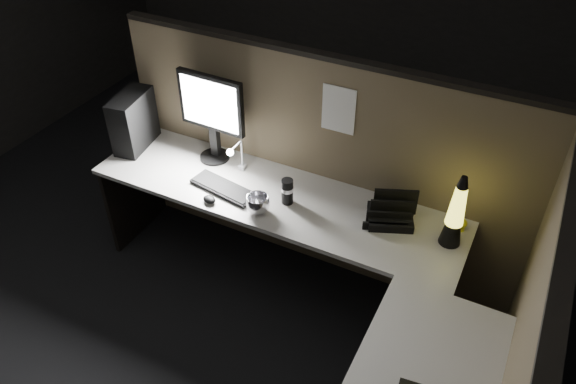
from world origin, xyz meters
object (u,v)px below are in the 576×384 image
at_px(lava_lamp, 455,216).
at_px(keyboard, 224,188).
at_px(monitor, 212,110).
at_px(pc_tower, 133,121).

bearing_deg(lava_lamp, keyboard, -173.17).
bearing_deg(monitor, keyboard, -48.27).
bearing_deg(monitor, pc_tower, -166.19).
relative_size(pc_tower, monitor, 0.64).
distance_m(keyboard, lava_lamp, 1.35).
bearing_deg(keyboard, monitor, 139.29).
bearing_deg(pc_tower, keyboard, -20.56).
bearing_deg(monitor, lava_lamp, -2.37).
relative_size(pc_tower, lava_lamp, 0.84).
relative_size(keyboard, lava_lamp, 0.98).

